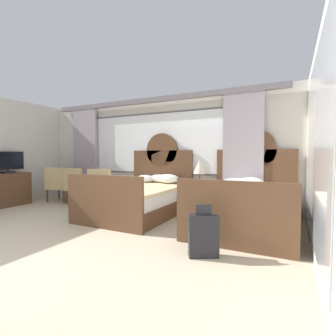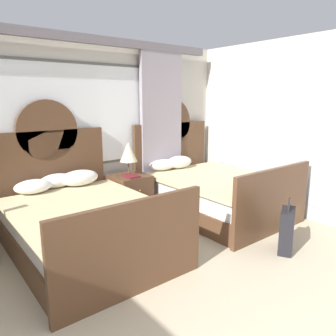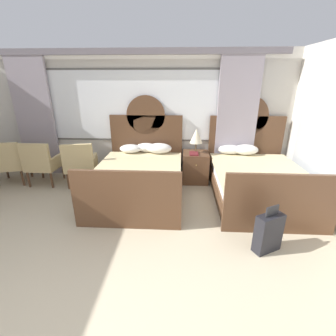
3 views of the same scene
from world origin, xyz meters
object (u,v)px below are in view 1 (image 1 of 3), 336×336
(table_lamp_on_nightstand, at_px, (200,167))
(armchair_by_window_right, at_px, (59,183))
(bed_near_window, at_px, (140,198))
(book_on_nightstand, at_px, (196,183))
(bed_near_mirror, at_px, (246,207))
(nightstand_between_beds, at_px, (200,199))
(armchair_by_window_left, at_px, (103,186))
(tv_flatscreen, at_px, (8,162))
(suitcase_on_floor, at_px, (203,235))
(armchair_by_window_centre, at_px, (78,185))

(table_lamp_on_nightstand, relative_size, armchair_by_window_right, 0.55)
(bed_near_window, bearing_deg, book_on_nightstand, 28.81)
(bed_near_mirror, bearing_deg, nightstand_between_beds, 147.58)
(armchair_by_window_left, bearing_deg, tv_flatscreen, -155.17)
(suitcase_on_floor, bearing_deg, bed_near_mirror, 80.05)
(bed_near_mirror, bearing_deg, armchair_by_window_centre, 175.54)
(armchair_by_window_right, distance_m, suitcase_on_floor, 5.07)
(nightstand_between_beds, height_order, table_lamp_on_nightstand, table_lamp_on_nightstand)
(nightstand_between_beds, distance_m, book_on_nightstand, 0.36)
(nightstand_between_beds, bearing_deg, armchair_by_window_left, -171.54)
(book_on_nightstand, bearing_deg, armchair_by_window_right, -176.36)
(bed_near_window, height_order, bed_near_mirror, same)
(nightstand_between_beds, distance_m, suitcase_on_floor, 2.36)
(armchair_by_window_right, bearing_deg, nightstand_between_beds, 5.18)
(bed_near_mirror, bearing_deg, suitcase_on_floor, -99.95)
(nightstand_between_beds, distance_m, armchair_by_window_centre, 3.22)
(tv_flatscreen, height_order, armchair_by_window_centre, tv_flatscreen)
(bed_near_window, distance_m, nightstand_between_beds, 1.29)
(table_lamp_on_nightstand, relative_size, suitcase_on_floor, 0.79)
(table_lamp_on_nightstand, bearing_deg, armchair_by_window_left, -171.30)
(suitcase_on_floor, bearing_deg, bed_near_window, 141.23)
(bed_near_window, distance_m, bed_near_mirror, 2.17)
(bed_near_window, distance_m, armchair_by_window_centre, 2.14)
(bed_near_mirror, height_order, nightstand_between_beds, bed_near_mirror)
(book_on_nightstand, bearing_deg, suitcase_on_floor, -67.61)
(armchair_by_window_left, bearing_deg, armchair_by_window_centre, -179.88)
(armchair_by_window_right, bearing_deg, armchair_by_window_left, -0.03)
(nightstand_between_beds, relative_size, book_on_nightstand, 2.48)
(table_lamp_on_nightstand, bearing_deg, tv_flatscreen, -163.32)
(bed_near_mirror, xyz_separation_m, book_on_nightstand, (-1.13, 0.58, 0.30))
(bed_near_mirror, bearing_deg, table_lamp_on_nightstand, 147.37)
(tv_flatscreen, height_order, suitcase_on_floor, tv_flatscreen)
(tv_flatscreen, bearing_deg, armchair_by_window_left, 24.83)
(nightstand_between_beds, xyz_separation_m, armchair_by_window_centre, (-3.20, -0.36, 0.18))
(bed_near_mirror, relative_size, armchair_by_window_left, 2.36)
(table_lamp_on_nightstand, distance_m, book_on_nightstand, 0.36)
(armchair_by_window_right, xyz_separation_m, suitcase_on_floor, (4.71, -1.86, -0.23))
(tv_flatscreen, bearing_deg, armchair_by_window_centre, 36.88)
(armchair_by_window_centre, distance_m, armchair_by_window_right, 0.70)
(book_on_nightstand, xyz_separation_m, suitcase_on_floor, (0.87, -2.10, -0.39))
(table_lamp_on_nightstand, distance_m, tv_flatscreen, 4.70)
(bed_near_window, height_order, suitcase_on_floor, bed_near_window)
(table_lamp_on_nightstand, distance_m, suitcase_on_floor, 2.48)
(armchair_by_window_left, bearing_deg, table_lamp_on_nightstand, 8.70)
(book_on_nightstand, relative_size, armchair_by_window_centre, 0.28)
(book_on_nightstand, relative_size, armchair_by_window_left, 0.28)
(tv_flatscreen, bearing_deg, bed_near_mirror, 6.63)
(armchair_by_window_centre, height_order, armchair_by_window_right, same)
(bed_near_mirror, height_order, table_lamp_on_nightstand, bed_near_mirror)
(nightstand_between_beds, height_order, book_on_nightstand, book_on_nightstand)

